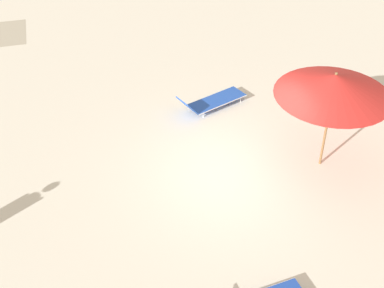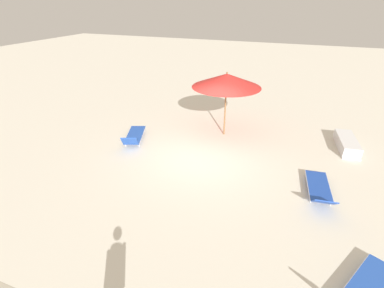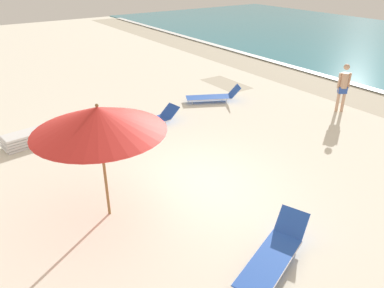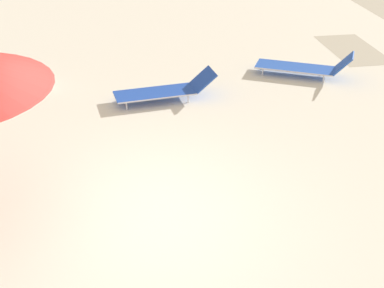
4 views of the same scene
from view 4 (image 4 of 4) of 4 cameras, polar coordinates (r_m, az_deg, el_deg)
ground_plane at (r=7.58m, az=-7.10°, el=-8.34°), size 60.00×60.00×0.16m
sun_lounger_under_umbrella at (r=10.87m, az=-2.80°, el=5.79°), size 0.86×2.11×0.53m
sun_lounger_beside_umbrella at (r=12.34m, az=11.94°, el=8.09°), size 1.48×2.15×0.60m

